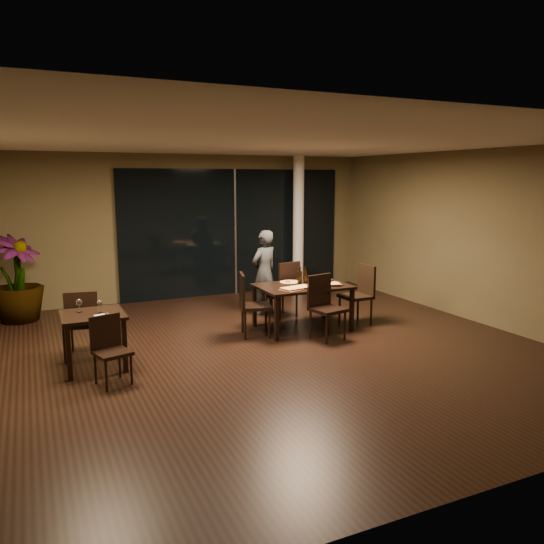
{
  "coord_description": "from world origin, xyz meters",
  "views": [
    {
      "loc": [
        -3.09,
        -6.83,
        2.5
      ],
      "look_at": [
        0.35,
        0.61,
        1.05
      ],
      "focal_mm": 35.0,
      "sensor_mm": 36.0,
      "label": 1
    }
  ],
  "objects_px": {
    "bottle_a": "(300,275)",
    "bottle_b": "(305,275)",
    "chair_main_right": "(360,291)",
    "side_table": "(93,323)",
    "chair_side_far": "(82,320)",
    "main_table": "(303,289)",
    "chair_main_far": "(285,287)",
    "chair_main_near": "(324,303)",
    "potted_plant": "(17,279)",
    "bottle_c": "(299,276)",
    "chair_main_left": "(250,301)",
    "diner": "(264,272)",
    "chair_side_near": "(109,346)"
  },
  "relations": [
    {
      "from": "bottle_a",
      "to": "chair_side_far",
      "type": "bearing_deg",
      "value": -179.85
    },
    {
      "from": "side_table",
      "to": "diner",
      "type": "height_order",
      "value": "diner"
    },
    {
      "from": "chair_main_right",
      "to": "bottle_a",
      "type": "xyz_separation_m",
      "value": [
        -1.09,
        0.18,
        0.33
      ]
    },
    {
      "from": "potted_plant",
      "to": "bottle_b",
      "type": "relative_size",
      "value": 5.14
    },
    {
      "from": "side_table",
      "to": "bottle_a",
      "type": "bearing_deg",
      "value": 9.5
    },
    {
      "from": "main_table",
      "to": "chair_side_far",
      "type": "xyz_separation_m",
      "value": [
        -3.48,
        0.06,
        -0.14
      ]
    },
    {
      "from": "chair_main_right",
      "to": "bottle_c",
      "type": "height_order",
      "value": "bottle_c"
    },
    {
      "from": "chair_main_far",
      "to": "chair_main_right",
      "type": "relative_size",
      "value": 1.01
    },
    {
      "from": "chair_main_far",
      "to": "chair_side_far",
      "type": "relative_size",
      "value": 1.08
    },
    {
      "from": "main_table",
      "to": "chair_side_far",
      "type": "distance_m",
      "value": 3.49
    },
    {
      "from": "main_table",
      "to": "bottle_a",
      "type": "height_order",
      "value": "bottle_a"
    },
    {
      "from": "bottle_b",
      "to": "side_table",
      "type": "bearing_deg",
      "value": -170.92
    },
    {
      "from": "chair_main_left",
      "to": "bottle_a",
      "type": "relative_size",
      "value": 3.3
    },
    {
      "from": "side_table",
      "to": "chair_side_far",
      "type": "distance_m",
      "value": 0.57
    },
    {
      "from": "chair_main_right",
      "to": "main_table",
      "type": "bearing_deg",
      "value": -97.78
    },
    {
      "from": "potted_plant",
      "to": "bottle_c",
      "type": "height_order",
      "value": "potted_plant"
    },
    {
      "from": "main_table",
      "to": "chair_main_near",
      "type": "distance_m",
      "value": 0.61
    },
    {
      "from": "main_table",
      "to": "chair_main_right",
      "type": "distance_m",
      "value": 1.08
    },
    {
      "from": "main_table",
      "to": "bottle_b",
      "type": "relative_size",
      "value": 5.03
    },
    {
      "from": "chair_main_left",
      "to": "chair_side_far",
      "type": "height_order",
      "value": "chair_main_left"
    },
    {
      "from": "bottle_a",
      "to": "bottle_c",
      "type": "bearing_deg",
      "value": 94.96
    },
    {
      "from": "chair_main_far",
      "to": "diner",
      "type": "relative_size",
      "value": 0.66
    },
    {
      "from": "chair_main_near",
      "to": "potted_plant",
      "type": "bearing_deg",
      "value": 133.26
    },
    {
      "from": "side_table",
      "to": "chair_side_far",
      "type": "height_order",
      "value": "chair_side_far"
    },
    {
      "from": "potted_plant",
      "to": "bottle_a",
      "type": "relative_size",
      "value": 4.96
    },
    {
      "from": "chair_main_right",
      "to": "chair_side_far",
      "type": "bearing_deg",
      "value": -93.74
    },
    {
      "from": "potted_plant",
      "to": "bottle_b",
      "type": "xyz_separation_m",
      "value": [
        4.4,
        -2.47,
        0.13
      ]
    },
    {
      "from": "chair_main_far",
      "to": "chair_main_right",
      "type": "bearing_deg",
      "value": 125.46
    },
    {
      "from": "bottle_b",
      "to": "chair_main_right",
      "type": "bearing_deg",
      "value": -9.76
    },
    {
      "from": "main_table",
      "to": "bottle_c",
      "type": "bearing_deg",
      "value": 102.85
    },
    {
      "from": "chair_main_far",
      "to": "chair_main_near",
      "type": "xyz_separation_m",
      "value": [
        0.02,
        -1.36,
        -0.02
      ]
    },
    {
      "from": "main_table",
      "to": "chair_side_near",
      "type": "relative_size",
      "value": 1.77
    },
    {
      "from": "chair_main_right",
      "to": "potted_plant",
      "type": "relative_size",
      "value": 0.67
    },
    {
      "from": "bottle_a",
      "to": "bottle_b",
      "type": "distance_m",
      "value": 0.09
    },
    {
      "from": "chair_main_near",
      "to": "diner",
      "type": "relative_size",
      "value": 0.64
    },
    {
      "from": "side_table",
      "to": "diner",
      "type": "relative_size",
      "value": 0.51
    },
    {
      "from": "bottle_a",
      "to": "potted_plant",
      "type": "bearing_deg",
      "value": 150.25
    },
    {
      "from": "diner",
      "to": "potted_plant",
      "type": "xyz_separation_m",
      "value": [
        -4.16,
        1.33,
        -0.02
      ]
    },
    {
      "from": "side_table",
      "to": "chair_side_far",
      "type": "xyz_separation_m",
      "value": [
        -0.08,
        0.56,
        -0.09
      ]
    },
    {
      "from": "diner",
      "to": "chair_main_left",
      "type": "bearing_deg",
      "value": 36.29
    },
    {
      "from": "chair_side_near",
      "to": "diner",
      "type": "bearing_deg",
      "value": 20.57
    },
    {
      "from": "bottle_b",
      "to": "chair_side_far",
      "type": "bearing_deg",
      "value": 179.97
    },
    {
      "from": "bottle_b",
      "to": "bottle_c",
      "type": "distance_m",
      "value": 0.1
    },
    {
      "from": "bottle_c",
      "to": "main_table",
      "type": "bearing_deg",
      "value": -77.15
    },
    {
      "from": "chair_side_far",
      "to": "bottle_b",
      "type": "height_order",
      "value": "bottle_b"
    },
    {
      "from": "bottle_a",
      "to": "chair_main_far",
      "type": "bearing_deg",
      "value": 85.09
    },
    {
      "from": "chair_main_left",
      "to": "bottle_c",
      "type": "distance_m",
      "value": 1.0
    },
    {
      "from": "chair_main_right",
      "to": "chair_side_near",
      "type": "bearing_deg",
      "value": -78.5
    },
    {
      "from": "chair_main_far",
      "to": "bottle_b",
      "type": "relative_size",
      "value": 3.48
    },
    {
      "from": "chair_main_far",
      "to": "chair_side_near",
      "type": "relative_size",
      "value": 1.23
    }
  ]
}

